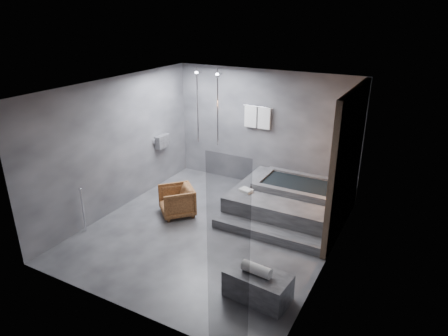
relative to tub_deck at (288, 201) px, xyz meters
The scene contains 7 objects.
room 2.02m from the tub_deck, 118.47° to the right, with size 5.00×5.04×2.82m.
tub_deck is the anchor object (origin of this frame).
tub_step 1.19m from the tub_deck, 90.00° to the right, with size 2.20×0.36×0.18m, color #333336.
concrete_bench 2.87m from the tub_deck, 79.19° to the right, with size 0.96×0.53×0.43m, color #353537.
driftwood_chair 2.36m from the tub_deck, 148.69° to the right, with size 0.67×0.69×0.62m, color #452511.
rolled_towel 2.90m from the tub_deck, 79.68° to the right, with size 0.16×0.16×0.45m, color white.
deck_towel 0.96m from the tub_deck, 146.34° to the right, with size 0.26×0.19×0.07m, color white.
Camera 1 is at (3.46, -5.89, 4.06)m, focal length 32.00 mm.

